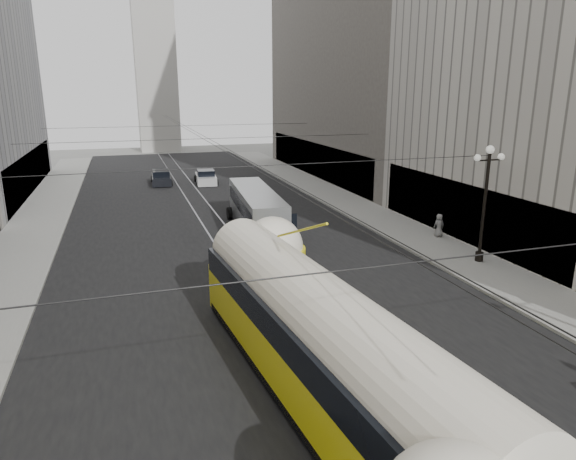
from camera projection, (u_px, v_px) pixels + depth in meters
road at (210, 219)px, 38.15m from camera, size 20.00×85.00×0.02m
sidewalk_left at (40, 220)px, 37.81m from camera, size 4.00×72.00×0.15m
sidewalk_right at (340, 199)px, 44.88m from camera, size 4.00×72.00×0.15m
rail_left at (200, 220)px, 37.93m from camera, size 0.12×85.00×0.04m
rail_right at (220, 219)px, 38.37m from camera, size 0.12×85.00×0.04m
building_right_far at (369, 21)px, 53.95m from camera, size 12.60×32.60×32.60m
distant_tower at (154, 51)px, 77.80m from camera, size 6.00×6.00×31.36m
lamppost_right_mid at (485, 197)px, 27.55m from camera, size 1.86×0.44×6.37m
catenary at (211, 141)px, 35.70m from camera, size 25.00×72.00×0.23m
streetcar at (321, 341)px, 15.58m from camera, size 4.34×18.31×4.03m
city_bus at (256, 209)px, 34.82m from camera, size 3.14×11.08×2.78m
sedan_white_far at (206, 177)px, 52.49m from camera, size 2.28×4.75×1.45m
sedan_dark_far at (161, 178)px, 52.22m from camera, size 2.09×4.61×1.43m
pedestrian_sidewalk_right at (439, 225)px, 33.02m from camera, size 0.76×0.50×1.50m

